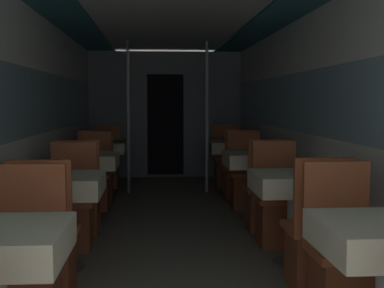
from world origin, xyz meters
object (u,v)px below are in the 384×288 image
object	(u,v)px
chair_right_near_3	(238,178)
support_pole_right_3	(207,117)
support_pole_left_3	(128,118)
chair_right_far_0	(344,273)
chair_left_far_3	(106,168)
chair_left_far_1	(72,216)
dining_table_right_1	(295,188)
chair_left_near_1	(45,254)
chair_left_near_3	(98,179)
dining_table_right_2	(255,163)
dining_table_left_1	(60,190)
chair_left_far_0	(26,281)
chair_right_near_2	(265,202)
chair_right_far_3	(227,167)
chair_left_far_2	(94,186)
chair_left_near_2	(81,204)
chair_right_far_2	(245,184)
chair_right_far_1	(277,213)
dining_table_left_2	(87,164)
dining_table_right_3	(232,149)
chair_right_near_1	(316,248)
dining_table_left_3	(102,150)

from	to	relation	value
chair_right_near_3	support_pole_right_3	distance (m)	1.08
support_pole_left_3	chair_right_far_0	bearing A→B (deg)	-72.00
chair_left_far_3	support_pole_right_3	xyz separation A→B (m)	(1.52, -0.60, 0.81)
chair_left_far_3	chair_right_near_3	world-z (taller)	same
chair_left_far_1	dining_table_right_1	bearing A→B (deg)	162.42
chair_left_near_1	chair_left_far_1	distance (m)	1.21
chair_left_near_3	dining_table_right_2	world-z (taller)	chair_left_near_3
dining_table_left_1	chair_left_far_3	size ratio (longest dim) A/B	0.78
chair_left_far_0	chair_right_near_2	bearing A→B (deg)	-129.33
dining_table_left_1	chair_left_far_1	world-z (taller)	chair_left_far_1
chair_right_far_3	support_pole_right_3	xyz separation A→B (m)	(-0.38, -0.60, 0.81)
chair_left_near_3	chair_right_far_3	distance (m)	2.25
chair_right_near_2	chair_right_near_3	bearing A→B (deg)	90.00
chair_left_far_2	dining_table_right_1	distance (m)	3.06
chair_left_far_0	chair_left_near_2	size ratio (longest dim) A/B	1.00
dining_table_right_1	chair_right_far_2	size ratio (longest dim) A/B	0.78
chair_left_far_0	chair_left_far_1	world-z (taller)	same
chair_left_near_2	chair_right_far_1	distance (m)	1.98
chair_left_far_2	chair_left_far_3	size ratio (longest dim) A/B	1.00
dining_table_left_2	support_pole_right_3	distance (m)	2.38
dining_table_left_1	chair_right_far_3	bearing A→B (deg)	65.27
chair_left_near_1	chair_left_near_2	xyz separation A→B (m)	(0.00, 1.76, 0.00)
chair_left_near_1	chair_right_far_3	distance (m)	5.10
chair_left_far_1	dining_table_right_3	bearing A→B (deg)	-123.04
chair_right_near_1	chair_right_near_2	world-z (taller)	same
chair_right_near_1	dining_table_left_3	bearing A→B (deg)	114.73
dining_table_right_1	chair_right_far_3	bearing A→B (deg)	90.00
chair_left_near_3	chair_right_far_0	world-z (taller)	same
dining_table_right_1	dining_table_right_2	xyz separation A→B (m)	(0.00, 1.76, 0.00)
chair_left_near_1	chair_left_near_2	bearing A→B (deg)	90.00
chair_right_near_3	chair_left_near_1	bearing A→B (deg)	-118.34
chair_left_near_3	chair_left_near_2	bearing A→B (deg)	-90.00
chair_left_far_1	chair_left_far_2	world-z (taller)	same
chair_left_near_3	dining_table_right_2	size ratio (longest dim) A/B	1.28
support_pole_right_3	chair_right_near_3	bearing A→B (deg)	-57.84
chair_right_far_2	dining_table_left_1	bearing A→B (deg)	51.21
support_pole_left_3	chair_right_far_1	world-z (taller)	support_pole_left_3
chair_left_far_2	chair_right_near_2	size ratio (longest dim) A/B	1.00
chair_left_far_3	chair_left_near_1	bearing A→B (deg)	90.00
dining_table_left_2	chair_right_far_2	world-z (taller)	chair_right_far_2
dining_table_right_2	support_pole_right_3	world-z (taller)	support_pole_right_3
dining_table_left_3	support_pole_right_3	size ratio (longest dim) A/B	0.34
chair_right_near_2	dining_table_right_3	bearing A→B (deg)	90.00
dining_table_right_1	chair_right_near_2	bearing A→B (deg)	90.00
dining_table_left_2	support_pole_right_3	xyz separation A→B (m)	(1.52, 1.76, 0.47)
chair_left_far_1	dining_table_right_3	world-z (taller)	chair_left_far_1
dining_table_left_1	chair_left_near_2	world-z (taller)	chair_left_near_2
chair_left_far_1	dining_table_left_3	world-z (taller)	chair_left_far_1
dining_table_left_3	support_pole_right_3	xyz separation A→B (m)	(1.52, 0.00, 0.47)
chair_left_far_3	chair_left_near_2	bearing A→B (deg)	90.00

